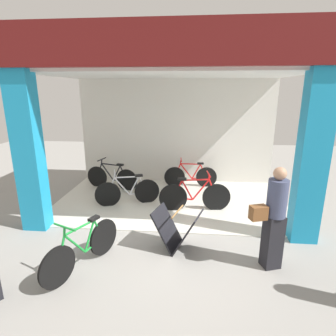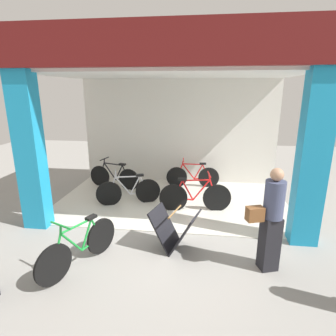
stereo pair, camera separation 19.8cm
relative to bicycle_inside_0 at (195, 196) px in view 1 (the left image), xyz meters
name	(u,v)px [view 1 (the left image)]	position (x,y,z in m)	size (l,w,h in m)	color
ground_plane	(164,233)	(-0.62, -1.16, -0.38)	(19.88, 19.88, 0.00)	gray
shop_facade	(171,120)	(-0.62, 0.62, 1.76)	(6.14, 3.79, 3.99)	beige
bicycle_inside_0	(195,196)	(0.00, 0.00, 0.00)	(1.72, 0.47, 0.95)	black
bicycle_inside_1	(112,177)	(-2.44, 1.34, -0.02)	(1.60, 0.50, 0.90)	black
bicycle_inside_2	(191,176)	(-0.12, 1.71, -0.03)	(1.58, 0.43, 0.87)	black
bicycle_inside_3	(128,192)	(-1.69, 0.21, -0.02)	(1.56, 0.59, 0.90)	black
bicycle_parked_0	(83,248)	(-1.81, -2.45, -0.02)	(0.71, 1.52, 0.90)	black
sandwich_board_sign	(177,230)	(-0.31, -1.72, 0.00)	(0.96, 0.80, 0.77)	black
pedestrian_2	(274,218)	(1.25, -2.11, 0.51)	(0.63, 0.41, 1.73)	black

